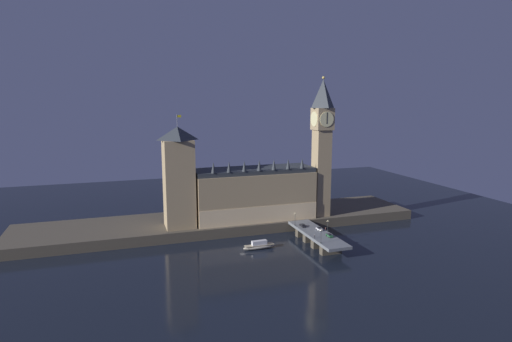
% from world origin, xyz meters
% --- Properties ---
extents(ground_plane, '(400.00, 400.00, 0.00)m').
position_xyz_m(ground_plane, '(0.00, 0.00, 0.00)').
color(ground_plane, black).
extents(embankment, '(220.00, 42.00, 5.34)m').
position_xyz_m(embankment, '(0.00, 39.00, 2.67)').
color(embankment, '#4C4438').
rests_on(embankment, ground_plane).
extents(parliament_hall, '(65.33, 22.14, 33.88)m').
position_xyz_m(parliament_hall, '(15.81, 31.37, 19.43)').
color(parliament_hall, tan).
rests_on(parliament_hall, embankment).
extents(clock_tower, '(10.38, 10.49, 77.47)m').
position_xyz_m(clock_tower, '(53.67, 25.69, 46.46)').
color(clock_tower, tan).
rests_on(clock_tower, embankment).
extents(victoria_tower, '(15.14, 15.14, 57.70)m').
position_xyz_m(victoria_tower, '(-25.28, 28.92, 31.31)').
color(victoria_tower, tan).
rests_on(victoria_tower, embankment).
extents(bridge, '(11.72, 46.00, 5.89)m').
position_xyz_m(bridge, '(36.75, -5.00, 3.92)').
color(bridge, slate).
rests_on(bridge, ground_plane).
extents(car_northbound_lead, '(2.03, 4.67, 1.35)m').
position_xyz_m(car_northbound_lead, '(34.17, 6.59, 6.52)').
color(car_northbound_lead, black).
rests_on(car_northbound_lead, bridge).
extents(car_southbound_lead, '(1.93, 4.23, 1.45)m').
position_xyz_m(car_southbound_lead, '(39.32, -12.52, 6.56)').
color(car_southbound_lead, '#235633').
rests_on(car_southbound_lead, bridge).
extents(car_southbound_trail, '(1.92, 4.05, 1.51)m').
position_xyz_m(car_southbound_trail, '(39.32, -1.76, 6.59)').
color(car_southbound_trail, white).
rests_on(car_southbound_trail, bridge).
extents(pedestrian_near_rail, '(0.38, 0.38, 1.71)m').
position_xyz_m(pedestrian_near_rail, '(31.59, -12.37, 6.79)').
color(pedestrian_near_rail, black).
rests_on(pedestrian_near_rail, bridge).
extents(pedestrian_mid_walk, '(0.38, 0.38, 1.82)m').
position_xyz_m(pedestrian_mid_walk, '(41.90, -3.58, 6.85)').
color(pedestrian_mid_walk, black).
rests_on(pedestrian_mid_walk, bridge).
extents(street_lamp_near, '(1.34, 0.60, 6.69)m').
position_xyz_m(street_lamp_near, '(31.19, -19.72, 10.07)').
color(street_lamp_near, '#2D3333').
rests_on(street_lamp_near, bridge).
extents(street_lamp_mid, '(1.34, 0.60, 5.88)m').
position_xyz_m(street_lamp_mid, '(42.30, -5.00, 9.57)').
color(street_lamp_mid, '#2D3333').
rests_on(street_lamp_mid, bridge).
extents(street_lamp_far, '(1.34, 0.60, 6.75)m').
position_xyz_m(street_lamp_far, '(31.19, 9.72, 10.11)').
color(street_lamp_far, '#2D3333').
rests_on(street_lamp_far, bridge).
extents(boat_upstream, '(16.36, 4.18, 4.10)m').
position_xyz_m(boat_upstream, '(7.54, -2.30, 1.50)').
color(boat_upstream, '#B2A893').
rests_on(boat_upstream, ground_plane).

